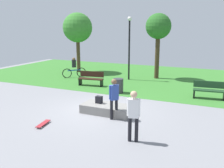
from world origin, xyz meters
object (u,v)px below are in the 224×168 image
tree_slender_maple (158,28)px  cyclist_on_bicycle (74,69)px  backpack_on_ledge (99,100)px  tree_young_birch (78,28)px  concrete_ledge (107,109)px  skater_performing_trick (133,112)px  lamp_post (129,42)px  skateboard_by_ledge (43,124)px  park_bench_far_right (91,78)px  trash_bin (118,86)px  skater_watching (114,96)px  park_bench_by_oak (209,90)px

tree_slender_maple → cyclist_on_bicycle: (-5.74, -2.15, -3.00)m
backpack_on_ledge → tree_young_birch: bearing=132.8°
backpack_on_ledge → concrete_ledge: bearing=-4.2°
skater_performing_trick → lamp_post: 10.05m
concrete_ledge → skateboard_by_ledge: 2.78m
lamp_post → park_bench_far_right: bearing=-119.1°
lamp_post → trash_bin: lamp_post is taller
skater_watching → tree_young_birch: 11.67m
park_bench_by_oak → trash_bin: (-4.81, -0.85, -0.07)m
concrete_ledge → skater_performing_trick: 2.99m
park_bench_far_right → skateboard_by_ledge: bearing=-76.8°
tree_slender_maple → skateboard_by_ledge: bearing=-99.0°
skater_performing_trick → cyclist_on_bicycle: skater_performing_trick is taller
skater_watching → concrete_ledge: bearing=137.5°
tree_slender_maple → park_bench_by_oak: bearing=-47.1°
skateboard_by_ledge → tree_young_birch: (-4.95, 10.58, 3.54)m
park_bench_by_oak → cyclist_on_bicycle: bearing=168.2°
trash_bin → tree_young_birch: bearing=139.0°
skater_performing_trick → park_bench_by_oak: skater_performing_trick is taller
skateboard_by_ledge → cyclist_on_bicycle: bearing=115.5°
backpack_on_ledge → tree_young_birch: size_ratio=0.07×
park_bench_far_right → concrete_ledge: bearing=-53.8°
trash_bin → park_bench_by_oak: bearing=10.0°
concrete_ledge → trash_bin: 3.53m
skater_watching → skateboard_by_ledge: 2.94m
park_bench_far_right → skater_watching: bearing=-52.4°
backpack_on_ledge → cyclist_on_bicycle: (-5.27, 6.18, 0.09)m
tree_young_birch → tree_slender_maple: (6.63, 0.07, 0.03)m
tree_slender_maple → cyclist_on_bicycle: bearing=-159.4°
tree_young_birch → lamp_post: 5.18m
park_bench_far_right → lamp_post: lamp_post is taller
cyclist_on_bicycle → concrete_ledge: bearing=-47.7°
backpack_on_ledge → skater_performing_trick: size_ratio=0.19×
concrete_ledge → skater_performing_trick: size_ratio=1.29×
skater_performing_trick → cyclist_on_bicycle: size_ratio=1.12×
park_bench_by_oak → tree_slender_maple: size_ratio=0.35×
skater_watching → tree_young_birch: tree_young_birch is taller
park_bench_far_right → trash_bin: bearing=-22.6°
backpack_on_ledge → skater_performing_trick: skater_performing_trick is taller
park_bench_by_oak → tree_young_birch: tree_young_birch is taller
skater_performing_trick → trash_bin: (-2.86, 5.52, -0.59)m
concrete_ledge → park_bench_far_right: bearing=126.2°
skater_performing_trick → park_bench_far_right: bearing=128.4°
backpack_on_ledge → skater_watching: 1.22m
skateboard_by_ledge → lamp_post: 9.71m
backpack_on_ledge → skater_watching: skater_watching is taller
trash_bin → cyclist_on_bicycle: size_ratio=0.54×
skateboard_by_ledge → cyclist_on_bicycle: size_ratio=0.54×
concrete_ledge → skateboard_by_ledge: size_ratio=2.68×
tree_young_birch → cyclist_on_bicycle: size_ratio=3.19×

